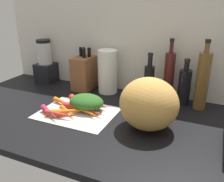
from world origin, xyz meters
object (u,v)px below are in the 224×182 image
cutting_board (77,113)px  winter_squash (149,104)px  carrot_8 (63,102)px  carrot_9 (92,111)px  knife_block (84,73)px  bottle_3 (202,81)px  carrot_4 (86,111)px  bottle_0 (149,82)px  paper_towel_roll (108,72)px  carrot_0 (78,101)px  carrot_2 (78,107)px  blender_appliance (45,64)px  carrot_5 (60,114)px  carrot_6 (71,111)px  carrot_7 (99,105)px  carrot_3 (50,113)px  carrot_1 (68,112)px  carrot_10 (94,106)px  bottle_1 (169,76)px  bottle_2 (184,86)px

cutting_board → winter_squash: (35.45, 0.50, 10.95)cm
carrot_8 → carrot_9: 19.00cm
cutting_board → winter_squash: size_ratio=1.46×
knife_block → bottle_3: (68.11, -1.86, 4.76)cm
carrot_4 → carrot_8: 16.96cm
carrot_9 → bottle_0: 35.53cm
carrot_4 → paper_towel_roll: bearing=96.2°
knife_block → paper_towel_roll: (15.87, 0.02, 2.52)cm
carrot_0 → knife_block: knife_block is taller
carrot_2 → blender_appliance: (-43.65, 31.25, 9.50)cm
carrot_5 → bottle_3: size_ratio=0.43×
carrot_2 → carrot_9: carrot_2 is taller
carrot_6 → knife_block: 38.66cm
knife_block → carrot_7: bearing=-47.3°
carrot_3 → bottle_3: bearing=31.6°
carrot_1 → carrot_0: bearing=100.6°
carrot_6 → carrot_9: bearing=28.3°
knife_block → carrot_5: bearing=-76.1°
carrot_2 → knife_block: (-13.50, 29.85, 7.64)cm
carrot_0 → carrot_10: (11.01, -2.15, -0.18)cm
carrot_6 → paper_towel_roll: 37.21cm
carrot_4 → carrot_6: carrot_6 is taller
paper_towel_roll → carrot_2: bearing=-94.5°
carrot_1 → carrot_2: 6.39cm
carrot_8 → paper_towel_roll: (12.76, 27.66, 10.55)cm
carrot_0 → carrot_8: (-6.27, -3.86, -0.47)cm
carrot_9 → knife_block: size_ratio=0.64×
knife_block → paper_towel_roll: bearing=0.1°
carrot_0 → bottle_0: size_ratio=0.47×
carrot_7 → bottle_3: 52.93cm
cutting_board → bottle_1: (36.97, 33.68, 13.51)cm
carrot_0 → bottle_3: bearing=20.5°
carrot_4 → carrot_9: carrot_4 is taller
carrot_6 → blender_appliance: 57.56cm
carrot_9 → carrot_10: (-1.46, 4.88, 0.29)cm
carrot_2 → winter_squash: (36.03, -1.84, 8.83)cm
carrot_6 → carrot_7: size_ratio=1.70×
cutting_board → carrot_3: (-9.38, -8.75, 1.94)cm
carrot_5 → carrot_9: carrot_5 is taller
carrot_3 → bottle_2: bottle_2 is taller
paper_towel_roll → bottle_2: 43.88cm
carrot_0 → carrot_1: 12.39cm
carrot_7 → carrot_8: (-18.40, -4.35, 0.28)cm
carrot_3 → carrot_1: bearing=35.6°
carrot_3 → carrot_8: 13.39cm
carrot_2 → carrot_4: 6.42cm
carrot_1 → bottle_1: bearing=43.5°
knife_block → bottle_0: (41.38, -2.37, 0.49)cm
carrot_0 → carrot_1: bearing=-79.4°
carrot_9 → winter_squash: winter_squash is taller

